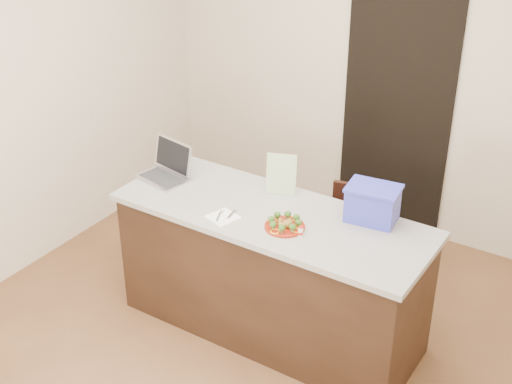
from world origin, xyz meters
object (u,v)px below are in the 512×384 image
Objects in this scene: plate at (285,226)px; blue_box at (373,203)px; laptop at (168,167)px; chair at (351,235)px; island at (271,272)px; yogurt_bottle at (301,232)px; napkin at (223,217)px.

plate is 0.71× the size of blue_box.
laptop reaches higher than chair.
island reaches higher than chair.
plate is at bearing 165.71° from yogurt_bottle.
yogurt_bottle is at bearing -14.29° from plate.
napkin is at bearing -11.61° from laptop.
napkin reaches higher than chair.
island is 1.02m from laptop.
blue_box is (1.43, 0.21, 0.05)m from laptop.
chair is (-0.31, 0.42, -0.56)m from blue_box.
napkin is 0.48× the size of blue_box.
chair is (0.48, 0.89, -0.44)m from napkin.
napkin is 0.70m from laptop.
blue_box is (0.56, 0.26, 0.57)m from island.
blue_box reaches higher than napkin.
blue_box is 0.76m from chair.
laptop is (-1.03, 0.16, 0.06)m from plate.
plate is 1.48× the size of napkin.
island is 0.58m from yogurt_bottle.
laptop reaches higher than blue_box.
blue_box reaches higher than plate.
chair is (-0.04, 0.82, -0.47)m from yogurt_bottle.
laptop reaches higher than plate.
napkin is at bearing -164.84° from plate.
blue_box reaches higher than chair.
yogurt_bottle is 0.50m from blue_box.
napkin is 0.43× the size of laptop.
laptop reaches higher than island.
island is at bearing -162.81° from blue_box.
yogurt_bottle is (0.51, 0.07, 0.02)m from napkin.
laptop is 0.46× the size of chair.
napkin is 0.20× the size of chair.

